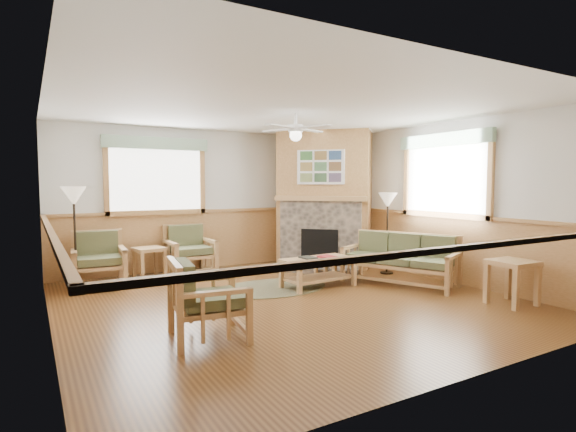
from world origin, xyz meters
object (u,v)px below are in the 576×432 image
armchair_left (208,299)px  end_table_sofa (512,282)px  armchair_back_right (190,250)px  armchair_back_left (99,259)px  floor_lamp_left (75,238)px  end_table_chairs (149,263)px  coffee_table (318,273)px  floor_lamp_right (387,233)px  sofa (399,259)px  footstool (329,266)px

armchair_left → end_table_sofa: size_ratio=1.40×
armchair_back_right → end_table_sofa: (3.17, -4.27, -0.14)m
armchair_back_left → floor_lamp_left: (-0.33, 0.02, 0.37)m
end_table_sofa → armchair_back_right: bearing=126.5°
end_table_chairs → armchair_left: bearing=-92.9°
coffee_table → floor_lamp_right: bearing=5.8°
armchair_back_left → floor_lamp_left: floor_lamp_left is taller
floor_lamp_left → floor_lamp_right: 5.33m
armchair_back_right → floor_lamp_left: 1.98m
sofa → footstool: bearing=-177.3°
end_table_sofa → footstool: 3.05m
floor_lamp_left → sofa: bearing=-26.5°
footstool → floor_lamp_left: bearing=163.9°
armchair_left → footstool: armchair_left is taller
armchair_left → floor_lamp_right: size_ratio=0.57×
armchair_back_left → armchair_back_right: 1.62m
armchair_left → footstool: bearing=-47.7°
armchair_back_right → armchair_left: size_ratio=1.04×
armchair_left → end_table_chairs: size_ratio=1.58×
end_table_chairs → floor_lamp_left: floor_lamp_left is taller
armchair_back_right → floor_lamp_right: floor_lamp_right is taller
coffee_table → armchair_back_right: bearing=121.5°
armchair_back_right → end_table_sofa: bearing=-54.1°
armchair_back_right → end_table_chairs: 0.76m
armchair_left → floor_lamp_left: size_ratio=0.53×
end_table_chairs → end_table_sofa: size_ratio=0.88×
end_table_sofa → footstool: size_ratio=1.51×
armchair_back_left → armchair_left: armchair_back_left is taller
footstool → floor_lamp_right: floor_lamp_right is taller
sofa → end_table_chairs: sofa is taller
footstool → floor_lamp_right: 1.25m
armchair_back_right → footstool: (2.12, -1.41, -0.27)m
armchair_left → end_table_sofa: 4.16m
end_table_chairs → footstool: bearing=-26.3°
coffee_table → footstool: (0.68, 0.66, -0.06)m
armchair_back_right → armchair_left: armchair_back_right is taller
coffee_table → floor_lamp_left: floor_lamp_left is taller
end_table_sofa → floor_lamp_left: (-5.10, 4.04, 0.51)m
sofa → footstool: (-0.60, 1.16, -0.24)m
armchair_left → end_table_chairs: armchair_left is taller
armchair_left → end_table_chairs: (0.18, 3.48, -0.16)m
footstool → floor_lamp_left: 4.27m
sofa → floor_lamp_left: size_ratio=1.11×
sofa → armchair_back_right: bearing=-157.9°
coffee_table → floor_lamp_right: size_ratio=0.78×
armchair_back_left → footstool: 3.90m
armchair_back_left → armchair_left: 3.28m
footstool → floor_lamp_left: (-4.06, 1.17, 0.64)m
coffee_table → end_table_chairs: (-2.19, 2.08, 0.04)m
armchair_left → end_table_sofa: bearing=-93.0°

